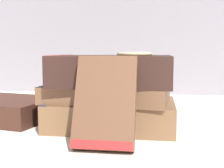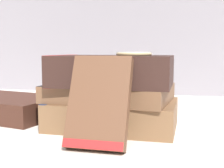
{
  "view_description": "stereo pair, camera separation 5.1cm",
  "coord_description": "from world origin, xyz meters",
  "px_view_note": "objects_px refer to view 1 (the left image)",
  "views": [
    {
      "loc": [
        0.09,
        -0.51,
        0.14
      ],
      "look_at": [
        0.02,
        0.01,
        0.08
      ],
      "focal_mm": 50.0,
      "sensor_mm": 36.0,
      "label": 1
    },
    {
      "loc": [
        0.14,
        -0.5,
        0.14
      ],
      "look_at": [
        0.02,
        0.01,
        0.08
      ],
      "focal_mm": 50.0,
      "sensor_mm": 36.0,
      "label": 2
    }
  ],
  "objects_px": {
    "book_flat_middle": "(105,93)",
    "reading_glasses": "(82,108)",
    "book_leaning_front": "(105,106)",
    "pocket_watch": "(134,54)",
    "book_flat_top": "(109,71)",
    "book_flat_bottom": "(109,114)"
  },
  "relations": [
    {
      "from": "book_leaning_front",
      "to": "reading_glasses",
      "type": "relative_size",
      "value": 1.4
    },
    {
      "from": "pocket_watch",
      "to": "book_flat_top",
      "type": "bearing_deg",
      "value": 151.68
    },
    {
      "from": "book_leaning_front",
      "to": "reading_glasses",
      "type": "height_order",
      "value": "book_leaning_front"
    },
    {
      "from": "book_flat_bottom",
      "to": "book_leaning_front",
      "type": "bearing_deg",
      "value": -83.8
    },
    {
      "from": "book_flat_top",
      "to": "pocket_watch",
      "type": "xyz_separation_m",
      "value": [
        0.05,
        -0.02,
        0.03
      ]
    },
    {
      "from": "book_flat_top",
      "to": "book_flat_middle",
      "type": "bearing_deg",
      "value": 125.53
    },
    {
      "from": "book_flat_middle",
      "to": "reading_glasses",
      "type": "distance_m",
      "value": 0.19
    },
    {
      "from": "book_flat_middle",
      "to": "book_flat_bottom",
      "type": "bearing_deg",
      "value": 2.66
    },
    {
      "from": "book_leaning_front",
      "to": "pocket_watch",
      "type": "bearing_deg",
      "value": 66.7
    },
    {
      "from": "book_flat_bottom",
      "to": "book_leaning_front",
      "type": "xyz_separation_m",
      "value": [
        0.01,
        -0.12,
        0.04
      ]
    },
    {
      "from": "book_flat_top",
      "to": "reading_glasses",
      "type": "height_order",
      "value": "book_flat_top"
    },
    {
      "from": "book_leaning_front",
      "to": "pocket_watch",
      "type": "distance_m",
      "value": 0.11
    },
    {
      "from": "book_flat_bottom",
      "to": "book_leaning_front",
      "type": "height_order",
      "value": "book_leaning_front"
    },
    {
      "from": "book_flat_bottom",
      "to": "reading_glasses",
      "type": "relative_size",
      "value": 2.36
    },
    {
      "from": "book_flat_middle",
      "to": "reading_glasses",
      "type": "height_order",
      "value": "book_flat_middle"
    },
    {
      "from": "book_flat_middle",
      "to": "book_flat_top",
      "type": "height_order",
      "value": "book_flat_top"
    },
    {
      "from": "book_flat_middle",
      "to": "reading_glasses",
      "type": "xyz_separation_m",
      "value": [
        -0.08,
        0.16,
        -0.06
      ]
    },
    {
      "from": "book_flat_top",
      "to": "book_leaning_front",
      "type": "bearing_deg",
      "value": -84.54
    },
    {
      "from": "book_flat_middle",
      "to": "book_leaning_front",
      "type": "relative_size",
      "value": 1.7
    },
    {
      "from": "pocket_watch",
      "to": "reading_glasses",
      "type": "xyz_separation_m",
      "value": [
        -0.14,
        0.2,
        -0.13
      ]
    },
    {
      "from": "book_flat_bottom",
      "to": "reading_glasses",
      "type": "distance_m",
      "value": 0.19
    },
    {
      "from": "book_flat_bottom",
      "to": "book_flat_top",
      "type": "bearing_deg",
      "value": -81.42
    }
  ]
}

